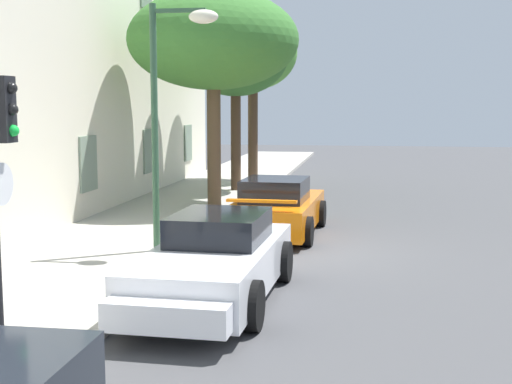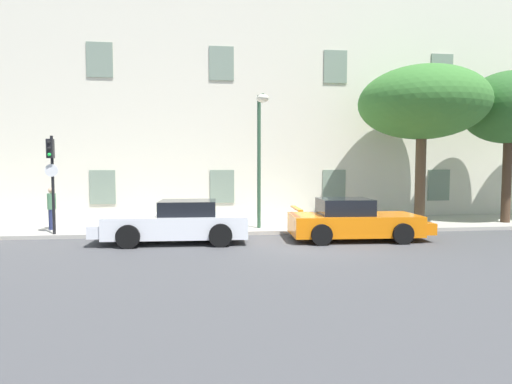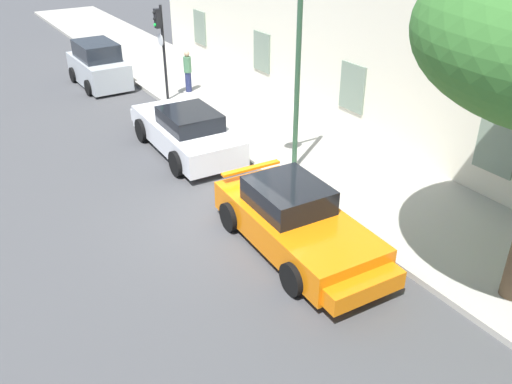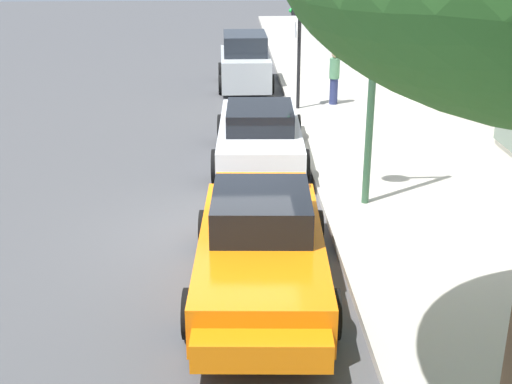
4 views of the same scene
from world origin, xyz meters
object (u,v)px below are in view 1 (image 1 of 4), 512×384
object	(u,v)px
sportscar_yellow_flank	(278,209)
street_lamp	(175,80)
sportscar_red_lead	(212,265)
tree_far_end	(253,53)
tree_midblock	(213,41)
tree_near_kerb	(235,54)

from	to	relation	value
sportscar_yellow_flank	street_lamp	bearing A→B (deg)	151.42
sportscar_red_lead	tree_far_end	world-z (taller)	tree_far_end
sportscar_yellow_flank	tree_far_end	size ratio (longest dim) A/B	0.72
sportscar_red_lead	sportscar_yellow_flank	bearing A→B (deg)	-2.33
tree_midblock	tree_near_kerb	bearing A→B (deg)	1.20
tree_near_kerb	tree_midblock	world-z (taller)	tree_midblock
sportscar_yellow_flank	tree_midblock	world-z (taller)	tree_midblock
tree_near_kerb	street_lamp	size ratio (longest dim) A/B	1.25
sportscar_red_lead	sportscar_yellow_flank	world-z (taller)	sportscar_yellow_flank
street_lamp	sportscar_yellow_flank	bearing A→B (deg)	-28.58
tree_far_end	street_lamp	distance (m)	14.01
tree_midblock	tree_far_end	bearing A→B (deg)	0.06
sportscar_red_lead	tree_far_end	distance (m)	17.78
sportscar_yellow_flank	tree_far_end	xyz separation A→B (m)	(10.77, 2.44, 4.61)
tree_far_end	street_lamp	size ratio (longest dim) A/B	1.31
sportscar_red_lead	tree_midblock	bearing A→B (deg)	12.46
sportscar_yellow_flank	tree_midblock	xyz separation A→B (m)	(3.58, 2.43, 4.45)
tree_midblock	street_lamp	bearing A→B (deg)	-173.88
tree_midblock	street_lamp	xyz separation A→B (m)	(-6.71, -0.72, -1.38)
tree_midblock	sportscar_yellow_flank	bearing A→B (deg)	-145.80
tree_midblock	street_lamp	size ratio (longest dim) A/B	1.27
sportscar_yellow_flank	tree_far_end	distance (m)	11.97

